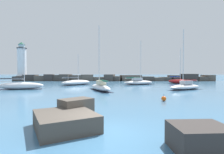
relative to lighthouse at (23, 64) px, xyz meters
name	(u,v)px	position (x,y,z in m)	size (l,w,h in m)	color
ground_plane	(101,132)	(31.58, -53.66, -5.97)	(600.00, 600.00, 0.00)	#3D6B8E
open_sea_beyond	(112,77)	(31.58, 59.73, -5.96)	(400.00, 116.00, 0.01)	#2D5B7F
breakwater_jetty	(117,78)	(33.53, -0.20, -4.96)	(71.21, 7.40, 2.50)	#383330
lighthouse	(23,64)	(0.00, 0.00, 0.00)	(3.94, 3.94, 13.77)	gray
sailboat_moored_0	(101,87)	(30.24, -33.83, -5.35)	(4.63, 8.33, 10.69)	white
sailboat_moored_1	(77,82)	(23.72, -21.25, -5.35)	(6.88, 7.63, 7.26)	white
sailboat_moored_2	(186,86)	(44.71, -32.34, -5.39)	(7.16, 5.32, 10.24)	white
sailboat_moored_3	(22,86)	(16.23, -31.86, -5.32)	(7.65, 3.29, 8.06)	silver
sailboat_moored_4	(139,82)	(38.56, -19.99, -5.34)	(8.09, 5.22, 10.68)	white
sailboat_moored_5	(179,81)	(49.79, -16.15, -5.34)	(5.53, 5.53, 9.34)	maroon
mooring_buoy_orange_near	(164,99)	(37.45, -44.39, -5.72)	(0.50, 0.50, 0.70)	#EA5914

